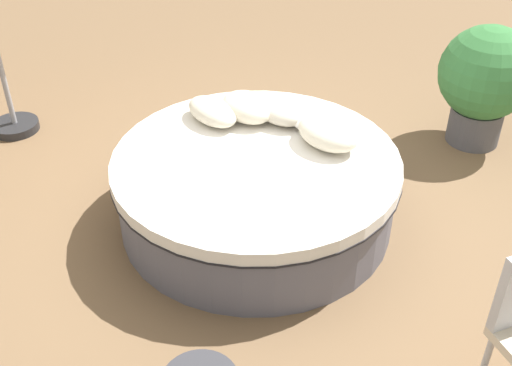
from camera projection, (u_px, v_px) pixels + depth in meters
name	position (u px, v px, depth m)	size (l,w,h in m)	color
ground_plane	(256.00, 219.00, 5.00)	(16.00, 16.00, 0.00)	brown
round_bed	(256.00, 188.00, 4.82)	(2.15, 2.15, 0.58)	#595966
throw_pillow_0	(328.00, 133.00, 4.74)	(0.52, 0.37, 0.21)	beige
throw_pillow_1	(315.00, 118.00, 4.99)	(0.45, 0.40, 0.15)	white
throw_pillow_2	(281.00, 110.00, 5.06)	(0.50, 0.35, 0.19)	beige
throw_pillow_3	(247.00, 107.00, 5.07)	(0.48, 0.35, 0.21)	beige
throw_pillow_4	(212.00, 112.00, 5.04)	(0.51, 0.29, 0.18)	beige
planter	(485.00, 79.00, 5.60)	(0.84, 0.84, 1.11)	#4C4C51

